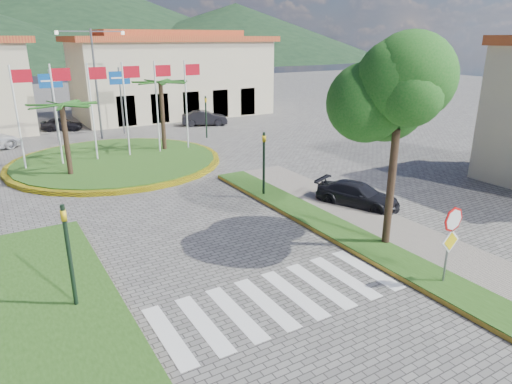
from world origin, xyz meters
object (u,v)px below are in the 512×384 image
roundabout_island (116,161)px  stop_sign (451,234)px  deciduous_tree (399,106)px  car_dark_a (62,124)px  car_side_right (358,195)px  car_dark_b (205,118)px

roundabout_island → stop_sign: 20.69m
deciduous_tree → car_dark_a: deciduous_tree is taller
deciduous_tree → car_dark_a: size_ratio=2.11×
car_dark_a → car_side_right: 27.57m
car_dark_a → car_side_right: bearing=-136.9°
stop_sign → deciduous_tree: 4.59m
roundabout_island → deciduous_tree: size_ratio=1.87×
car_side_right → deciduous_tree: bearing=-142.6°
deciduous_tree → stop_sign: bearing=-101.2°
stop_sign → car_dark_b: (5.21, 28.97, -1.14)m
roundabout_island → deciduous_tree: (5.50, -17.00, 5.00)m
roundabout_island → car_dark_a: size_ratio=3.95×
deciduous_tree → car_side_right: (2.00, 3.69, -4.62)m
roundabout_island → car_dark_b: size_ratio=3.21×
stop_sign → car_dark_a: bearing=100.3°
stop_sign → car_dark_b: size_ratio=0.67×
car_dark_a → deciduous_tree: bearing=-142.6°
deciduous_tree → car_side_right: size_ratio=1.77×
car_dark_a → car_side_right: car_side_right is taller
roundabout_island → car_side_right: bearing=-60.6°
stop_sign → car_side_right: stop_sign is taller
car_dark_b → car_side_right: (-2.61, -22.24, -0.09)m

